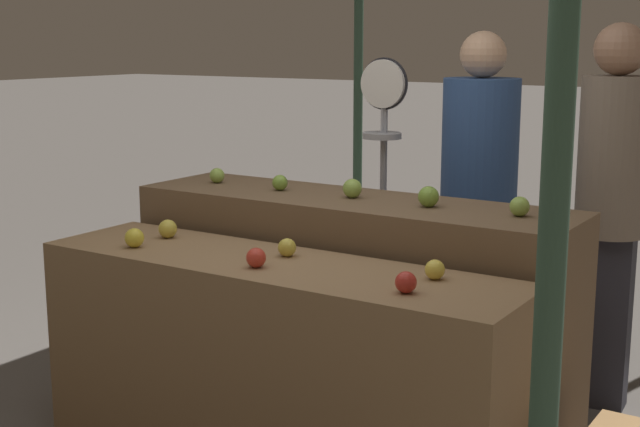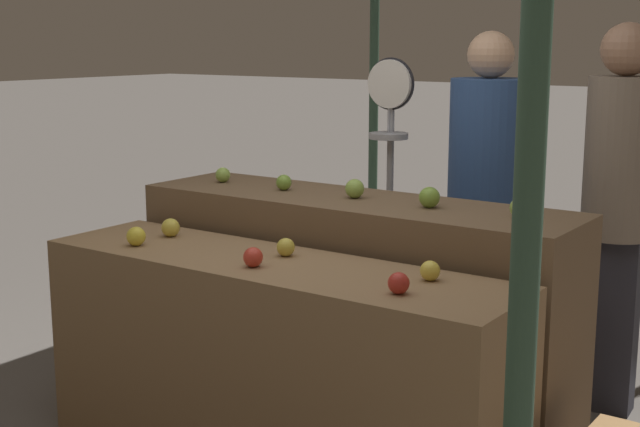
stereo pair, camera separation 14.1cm
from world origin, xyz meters
The scene contains 16 objects.
display_counter_front centered at (0.00, 0.00, 0.44)m, with size 2.08×0.55×0.88m, color olive.
display_counter_back centered at (0.00, 0.60, 0.52)m, with size 2.08×0.55×1.05m, color brown.
apple_front_0 centered at (-0.65, -0.12, 0.92)m, with size 0.08×0.08×0.08m, color gold.
apple_front_1 centered at (-0.01, -0.11, 0.92)m, with size 0.08×0.08×0.08m, color red.
apple_front_2 centered at (0.65, -0.11, 0.92)m, with size 0.08×0.08×0.08m, color #B72D23.
apple_front_3 centered at (-0.65, 0.10, 0.92)m, with size 0.08×0.08×0.08m, color gold.
apple_front_4 centered at (-0.01, 0.10, 0.92)m, with size 0.08×0.08×0.08m, color gold.
apple_front_5 centered at (0.65, 0.11, 0.92)m, with size 0.07×0.07×0.07m, color yellow.
apple_back_0 centered at (-0.78, 0.61, 1.08)m, with size 0.07×0.07×0.07m, color #8EB247.
apple_back_1 centered at (-0.39, 0.60, 1.08)m, with size 0.07×0.07×0.07m, color #7AA338.
apple_back_2 centered at (0.00, 0.61, 1.09)m, with size 0.09×0.09×0.09m, color #8EB247.
apple_back_3 centered at (0.39, 0.60, 1.09)m, with size 0.09×0.09×0.09m, color #7AA338.
apple_back_4 centered at (0.79, 0.61, 1.09)m, with size 0.08×0.08×0.08m, color #8EB247.
produce_scale centered at (-0.17, 1.21, 1.20)m, with size 0.26×0.20×1.66m.
person_vendor_at_scale centered at (0.25, 1.47, 1.03)m, with size 0.49×0.49×1.79m.
person_customer_left centered at (0.95, 1.38, 1.08)m, with size 0.35×0.35×1.83m.
Camera 2 is at (2.14, -2.71, 1.75)m, focal length 50.00 mm.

